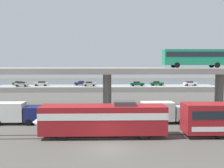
# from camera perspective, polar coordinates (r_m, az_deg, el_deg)

# --- Properties ---
(ground_plane) EXTENTS (260.00, 260.00, 0.00)m
(ground_plane) POSITION_cam_1_polar(r_m,az_deg,el_deg) (25.43, -0.88, -14.70)
(ground_plane) COLOR #4C4944
(rail_strip_near) EXTENTS (110.00, 0.12, 0.12)m
(rail_strip_near) POSITION_cam_1_polar(r_m,az_deg,el_deg) (28.52, -0.94, -12.43)
(rail_strip_near) COLOR #59544C
(rail_strip_near) RESTS_ON ground_plane
(rail_strip_far) EXTENTS (110.00, 0.12, 0.12)m
(rail_strip_far) POSITION_cam_1_polar(r_m,az_deg,el_deg) (29.91, -0.96, -11.62)
(rail_strip_far) COLOR #59544C
(rail_strip_far) RESTS_ON ground_plane
(train_locomotive) EXTENTS (15.35, 3.04, 4.18)m
(train_locomotive) POSITION_cam_1_polar(r_m,az_deg,el_deg) (28.70, -3.48, -7.92)
(train_locomotive) COLOR maroon
(train_locomotive) RESTS_ON ground_plane
(highway_overpass) EXTENTS (96.00, 12.40, 7.78)m
(highway_overpass) POSITION_cam_1_polar(r_m,az_deg,el_deg) (44.03, -1.12, 2.81)
(highway_overpass) COLOR gray
(highway_overpass) RESTS_ON ground_plane
(transit_bus_on_overpass) EXTENTS (12.00, 2.68, 3.40)m
(transit_bus_on_overpass) POSITION_cam_1_polar(r_m,az_deg,el_deg) (48.90, 18.67, 6.00)
(transit_bus_on_overpass) COLOR #197A56
(transit_bus_on_overpass) RESTS_ON highway_overpass
(service_truck_west) EXTENTS (6.80, 2.46, 3.04)m
(service_truck_west) POSITION_cam_1_polar(r_m,az_deg,el_deg) (37.58, -21.70, -6.14)
(service_truck_west) COLOR navy
(service_truck_west) RESTS_ON ground_plane
(service_truck_east) EXTENTS (6.80, 2.46, 3.04)m
(service_truck_east) POSITION_cam_1_polar(r_m,az_deg,el_deg) (36.21, 11.81, -6.30)
(service_truck_east) COLOR #B7B7BC
(service_truck_east) RESTS_ON ground_plane
(pier_parking_lot) EXTENTS (70.13, 10.24, 1.57)m
(pier_parking_lot) POSITION_cam_1_polar(r_m,az_deg,el_deg) (79.37, -1.24, -0.98)
(pier_parking_lot) COLOR gray
(pier_parking_lot) RESTS_ON ground_plane
(parked_car_0) EXTENTS (4.04, 1.99, 1.50)m
(parked_car_0) POSITION_cam_1_polar(r_m,az_deg,el_deg) (78.14, -5.19, 0.06)
(parked_car_0) COLOR #9E998C
(parked_car_0) RESTS_ON pier_parking_lot
(parked_car_1) EXTENTS (4.07, 1.89, 1.50)m
(parked_car_1) POSITION_cam_1_polar(r_m,az_deg,el_deg) (81.54, -20.19, -0.02)
(parked_car_1) COLOR #9E998C
(parked_car_1) RESTS_ON pier_parking_lot
(parked_car_2) EXTENTS (4.20, 1.99, 1.50)m
(parked_car_2) POSITION_cam_1_polar(r_m,az_deg,el_deg) (81.31, 10.30, 0.18)
(parked_car_2) COLOR #0C4C26
(parked_car_2) RESTS_ON pier_parking_lot
(parked_car_3) EXTENTS (4.20, 1.84, 1.50)m
(parked_car_3) POSITION_cam_1_polar(r_m,az_deg,el_deg) (85.78, -20.65, 0.18)
(parked_car_3) COLOR #0C4C26
(parked_car_3) RESTS_ON pier_parking_lot
(parked_car_4) EXTENTS (4.58, 1.84, 1.50)m
(parked_car_4) POSITION_cam_1_polar(r_m,az_deg,el_deg) (82.24, -16.07, 0.12)
(parked_car_4) COLOR #B7B7BC
(parked_car_4) RESTS_ON pier_parking_lot
(parked_car_5) EXTENTS (4.40, 1.92, 1.50)m
(parked_car_5) POSITION_cam_1_polar(r_m,az_deg,el_deg) (78.89, 5.82, 0.09)
(parked_car_5) COLOR #0C4C26
(parked_car_5) RESTS_ON pier_parking_lot
(parked_car_6) EXTENTS (4.06, 1.93, 1.50)m
(parked_car_6) POSITION_cam_1_polar(r_m,az_deg,el_deg) (83.61, 17.64, 0.15)
(parked_car_6) COLOR silver
(parked_car_6) RESTS_ON pier_parking_lot
(parked_car_7) EXTENTS (4.04, 1.93, 1.50)m
(parked_car_7) POSITION_cam_1_polar(r_m,az_deg,el_deg) (81.58, -7.22, 0.23)
(parked_car_7) COLOR navy
(parked_car_7) RESTS_ON pier_parking_lot
(harbor_water) EXTENTS (140.00, 36.00, 0.01)m
(harbor_water) POSITION_cam_1_polar(r_m,az_deg,el_deg) (102.35, -1.27, -0.19)
(harbor_water) COLOR navy
(harbor_water) RESTS_ON ground_plane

